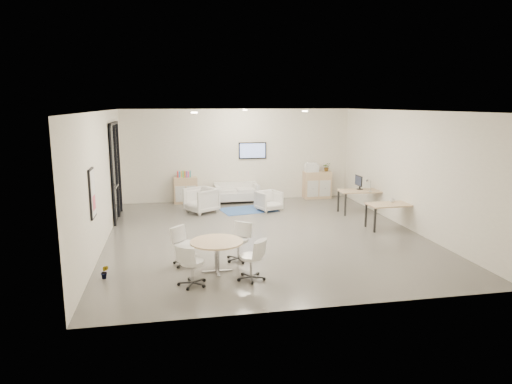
{
  "coord_description": "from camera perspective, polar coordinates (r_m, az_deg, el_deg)",
  "views": [
    {
      "loc": [
        -2.36,
        -11.32,
        3.37
      ],
      "look_at": [
        -0.14,
        0.4,
        1.06
      ],
      "focal_mm": 32.0,
      "sensor_mm": 36.0,
      "label": 1
    }
  ],
  "objects": [
    {
      "name": "room_shell",
      "position": [
        11.7,
        1.04,
        2.26
      ],
      "size": [
        9.6,
        10.6,
        4.8
      ],
      "color": "#615D58",
      "rests_on": "ground"
    },
    {
      "name": "glass_door",
      "position": [
        14.05,
        -17.15,
        2.84
      ],
      "size": [
        0.09,
        1.9,
        2.85
      ],
      "color": "black",
      "rests_on": "room_shell"
    },
    {
      "name": "artwork",
      "position": [
        10.02,
        -19.78,
        -0.18
      ],
      "size": [
        0.05,
        0.54,
        1.04
      ],
      "color": "black",
      "rests_on": "room_shell"
    },
    {
      "name": "wall_tv",
      "position": [
        16.12,
        -0.44,
        5.2
      ],
      "size": [
        0.98,
        0.06,
        0.58
      ],
      "color": "black",
      "rests_on": "room_shell"
    },
    {
      "name": "ceiling_spots",
      "position": [
        12.35,
        -0.65,
        10.08
      ],
      "size": [
        3.14,
        4.14,
        0.03
      ],
      "color": "#FFEAC6",
      "rests_on": "room_shell"
    },
    {
      "name": "sideboard_left",
      "position": [
        15.87,
        -8.79,
        0.23
      ],
      "size": [
        0.8,
        0.41,
        0.9
      ],
      "color": "tan",
      "rests_on": "room_shell"
    },
    {
      "name": "sideboard_right",
      "position": [
        16.66,
        7.63,
        0.9
      ],
      "size": [
        0.97,
        0.47,
        0.97
      ],
      "color": "tan",
      "rests_on": "room_shell"
    },
    {
      "name": "books",
      "position": [
        15.78,
        -8.99,
        2.22
      ],
      "size": [
        0.46,
        0.14,
        0.22
      ],
      "color": "red",
      "rests_on": "sideboard_left"
    },
    {
      "name": "printer",
      "position": [
        16.49,
        6.94,
        3.06
      ],
      "size": [
        0.46,
        0.39,
        0.32
      ],
      "rotation": [
        0.0,
        0.0,
        0.01
      ],
      "color": "white",
      "rests_on": "sideboard_right"
    },
    {
      "name": "loveseat",
      "position": [
        15.9,
        -2.49,
        -0.15
      ],
      "size": [
        1.53,
        0.81,
        0.57
      ],
      "rotation": [
        0.0,
        0.0,
        0.03
      ],
      "color": "silver",
      "rests_on": "room_shell"
    },
    {
      "name": "blue_rug",
      "position": [
        14.74,
        -0.98,
        -2.23
      ],
      "size": [
        1.92,
        1.47,
        0.01
      ],
      "primitive_type": "cube",
      "rotation": [
        0.0,
        0.0,
        0.2
      ],
      "color": "#2E588D",
      "rests_on": "room_shell"
    },
    {
      "name": "armchair_left",
      "position": [
        14.42,
        -6.86,
        -0.87
      ],
      "size": [
        1.11,
        1.13,
        0.86
      ],
      "primitive_type": "imported",
      "rotation": [
        0.0,
        0.0,
        -1.01
      ],
      "color": "silver",
      "rests_on": "room_shell"
    },
    {
      "name": "armchair_right",
      "position": [
        14.57,
        1.61,
        -0.99
      ],
      "size": [
        0.87,
        0.84,
        0.7
      ],
      "primitive_type": "imported",
      "rotation": [
        0.0,
        0.0,
        0.37
      ],
      "color": "silver",
      "rests_on": "room_shell"
    },
    {
      "name": "desk_rear",
      "position": [
        14.6,
        13.06,
        -0.07
      ],
      "size": [
        1.42,
        0.77,
        0.72
      ],
      "rotation": [
        0.0,
        0.0,
        -0.06
      ],
      "color": "tan",
      "rests_on": "room_shell"
    },
    {
      "name": "desk_front",
      "position": [
        12.97,
        16.64,
        -1.72
      ],
      "size": [
        1.36,
        0.73,
        0.7
      ],
      "rotation": [
        0.0,
        0.0,
        0.04
      ],
      "color": "tan",
      "rests_on": "room_shell"
    },
    {
      "name": "monitor",
      "position": [
        14.66,
        12.73,
        1.22
      ],
      "size": [
        0.2,
        0.5,
        0.44
      ],
      "color": "black",
      "rests_on": "desk_rear"
    },
    {
      "name": "round_table",
      "position": [
        9.29,
        -4.92,
        -6.62
      ],
      "size": [
        1.08,
        1.08,
        0.65
      ],
      "color": "tan",
      "rests_on": "room_shell"
    },
    {
      "name": "meeting_chairs",
      "position": [
        9.34,
        -4.91,
        -7.55
      ],
      "size": [
        2.04,
        2.04,
        0.82
      ],
      "color": "white",
      "rests_on": "room_shell"
    },
    {
      "name": "plant_cabinet",
      "position": [
        16.69,
        8.82,
        2.99
      ],
      "size": [
        0.31,
        0.34,
        0.24
      ],
      "primitive_type": "imported",
      "rotation": [
        0.0,
        0.0,
        -0.15
      ],
      "color": "#3F7F3F",
      "rests_on": "sideboard_right"
    },
    {
      "name": "plant_floor",
      "position": [
        9.55,
        -18.37,
        -9.89
      ],
      "size": [
        0.17,
        0.29,
        0.12
      ],
      "primitive_type": "imported",
      "rotation": [
        0.0,
        0.0,
        -0.07
      ],
      "color": "#3F7F3F",
      "rests_on": "room_shell"
    },
    {
      "name": "cup",
      "position": [
        13.14,
        16.66,
        -0.98
      ],
      "size": [
        0.12,
        0.09,
        0.12
      ],
      "primitive_type": "imported",
      "rotation": [
        0.0,
        0.0,
        0.0
      ],
      "color": "white",
      "rests_on": "desk_front"
    }
  ]
}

